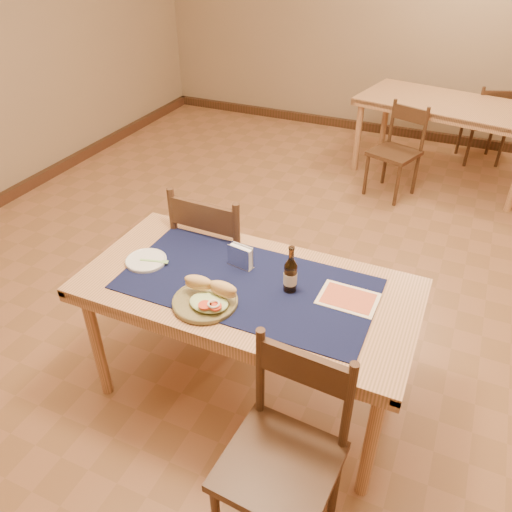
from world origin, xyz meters
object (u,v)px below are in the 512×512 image
at_px(main_table, 248,298).
at_px(back_table, 451,111).
at_px(napkin_holder, 240,257).
at_px(beer_bottle, 290,275).
at_px(chair_main_far, 221,256).
at_px(chair_main_near, 284,454).
at_px(sandwich_plate, 207,298).

height_order(main_table, back_table, same).
bearing_deg(napkin_holder, beer_bottle, -15.15).
height_order(beer_bottle, napkin_holder, beer_bottle).
xyz_separation_m(back_table, chair_main_far, (-0.98, -2.84, -0.15)).
bearing_deg(napkin_holder, chair_main_near, -53.85).
bearing_deg(main_table, sandwich_plate, -116.18).
bearing_deg(sandwich_plate, napkin_holder, 87.87).
distance_m(sandwich_plate, napkin_holder, 0.32).
relative_size(chair_main_near, napkin_holder, 6.62).
xyz_separation_m(chair_main_far, beer_bottle, (0.59, -0.42, 0.33)).
bearing_deg(sandwich_plate, beer_bottle, 38.70).
xyz_separation_m(beer_bottle, napkin_holder, (-0.29, 0.08, -0.03)).
relative_size(main_table, back_table, 0.89).
bearing_deg(napkin_holder, main_table, -51.77).
bearing_deg(back_table, napkin_holder, -102.07).
bearing_deg(beer_bottle, back_table, 83.19).
distance_m(chair_main_near, sandwich_plate, 0.73).
bearing_deg(sandwich_plate, chair_main_far, 113.45).
xyz_separation_m(sandwich_plate, beer_bottle, (0.30, 0.24, 0.06)).
distance_m(main_table, back_table, 3.34).
bearing_deg(chair_main_near, napkin_holder, 126.15).
xyz_separation_m(back_table, napkin_holder, (-0.68, -3.18, 0.14)).
height_order(main_table, napkin_holder, napkin_holder).
distance_m(back_table, napkin_holder, 3.25).
distance_m(main_table, chair_main_near, 0.76).
height_order(chair_main_near, napkin_holder, chair_main_near).
height_order(back_table, chair_main_near, chair_main_near).
bearing_deg(back_table, main_table, -100.15).
relative_size(sandwich_plate, beer_bottle, 1.25).
distance_m(main_table, sandwich_plate, 0.26).
relative_size(chair_main_far, sandwich_plate, 3.36).
xyz_separation_m(back_table, beer_bottle, (-0.39, -3.25, 0.18)).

